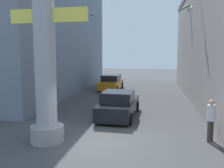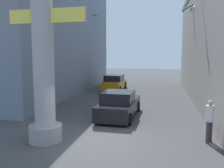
% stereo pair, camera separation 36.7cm
% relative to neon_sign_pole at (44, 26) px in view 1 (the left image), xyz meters
% --- Properties ---
extents(ground_plane, '(83.42, 83.42, 0.00)m').
position_rel_neon_sign_pole_xyz_m(ground_plane, '(2.12, 10.41, -4.81)').
color(ground_plane, '#424244').
extents(building_left, '(8.39, 21.49, 13.38)m').
position_rel_neon_sign_pole_xyz_m(building_left, '(-6.74, 13.20, 1.89)').
color(building_left, slate).
rests_on(building_left, ground).
extents(neon_sign_pole, '(3.68, 1.40, 10.65)m').
position_rel_neon_sign_pole_xyz_m(neon_sign_pole, '(0.00, 0.00, 0.00)').
color(neon_sign_pole, '#9E9EA3').
rests_on(neon_sign_pole, ground).
extents(street_lamp, '(2.21, 0.28, 7.74)m').
position_rel_neon_sign_pole_xyz_m(street_lamp, '(7.62, 8.00, -0.21)').
color(street_lamp, '#59595E').
rests_on(street_lamp, ground).
extents(car_lead, '(2.15, 4.72, 1.56)m').
position_rel_neon_sign_pole_xyz_m(car_lead, '(2.38, 4.67, -4.11)').
color(car_lead, black).
rests_on(car_lead, ground).
extents(car_far, '(2.03, 4.73, 1.56)m').
position_rel_neon_sign_pole_xyz_m(car_far, '(0.03, 15.56, -4.07)').
color(car_far, black).
rests_on(car_far, ground).
extents(palm_tree_mid_right, '(2.90, 2.86, 8.03)m').
position_rel_neon_sign_pole_xyz_m(palm_tree_mid_right, '(7.80, 12.52, -0.08)').
color(palm_tree_mid_right, brown).
rests_on(palm_tree_mid_right, ground).
extents(palm_tree_near_left, '(2.43, 2.28, 7.55)m').
position_rel_neon_sign_pole_xyz_m(palm_tree_near_left, '(-4.19, 3.61, -0.46)').
color(palm_tree_near_left, brown).
rests_on(palm_tree_near_left, ground).
extents(palm_tree_far_left, '(3.41, 3.40, 8.32)m').
position_rel_neon_sign_pole_xyz_m(palm_tree_far_left, '(-3.81, 17.42, 0.23)').
color(palm_tree_far_left, brown).
rests_on(palm_tree_far_left, ground).
extents(pedestrian_by_sign, '(0.48, 0.48, 1.81)m').
position_rel_neon_sign_pole_xyz_m(pedestrian_by_sign, '(6.81, 1.16, -3.75)').
color(pedestrian_by_sign, '#3F3833').
rests_on(pedestrian_by_sign, ground).
extents(pedestrian_far_left, '(0.47, 0.47, 1.60)m').
position_rel_neon_sign_pole_xyz_m(pedestrian_far_left, '(-3.36, 14.28, -3.87)').
color(pedestrian_far_left, black).
rests_on(pedestrian_far_left, ground).
extents(fire_hydrant, '(0.22, 0.22, 0.72)m').
position_rel_neon_sign_pole_xyz_m(fire_hydrant, '(7.32, 1.52, -4.46)').
color(fire_hydrant, red).
rests_on(fire_hydrant, ground).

